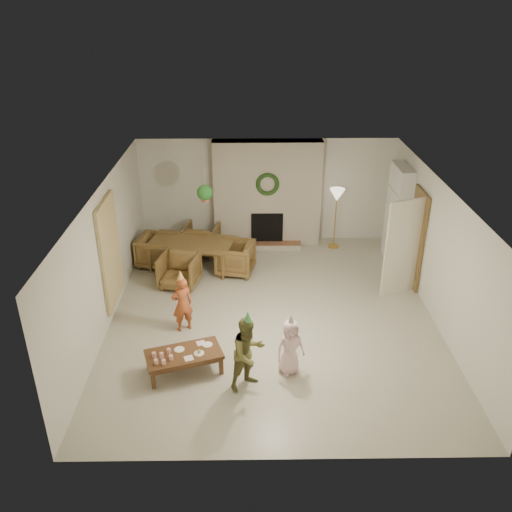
{
  "coord_description": "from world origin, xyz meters",
  "views": [
    {
      "loc": [
        -0.43,
        -8.61,
        5.52
      ],
      "look_at": [
        -0.3,
        0.4,
        1.05
      ],
      "focal_mm": 37.64,
      "sensor_mm": 36.0,
      "label": 1
    }
  ],
  "objects_px": {
    "dining_chair_left": "(157,251)",
    "child_plaid": "(248,353)",
    "dining_chair_right": "(235,258)",
    "dining_table": "(191,255)",
    "dining_chair_far": "(202,239)",
    "child_red": "(182,304)",
    "dining_chair_near": "(179,271)",
    "child_pink": "(290,347)",
    "coffee_table_top": "(184,354)"
  },
  "relations": [
    {
      "from": "dining_chair_left",
      "to": "coffee_table_top",
      "type": "bearing_deg",
      "value": -152.86
    },
    {
      "from": "dining_chair_right",
      "to": "child_plaid",
      "type": "height_order",
      "value": "child_plaid"
    },
    {
      "from": "dining_chair_near",
      "to": "coffee_table_top",
      "type": "xyz_separation_m",
      "value": [
        0.39,
        -2.82,
        -0.01
      ]
    },
    {
      "from": "coffee_table_top",
      "to": "child_pink",
      "type": "height_order",
      "value": "child_pink"
    },
    {
      "from": "coffee_table_top",
      "to": "dining_chair_far",
      "type": "bearing_deg",
      "value": 72.49
    },
    {
      "from": "dining_table",
      "to": "child_pink",
      "type": "distance_m",
      "value": 4.09
    },
    {
      "from": "dining_chair_far",
      "to": "child_red",
      "type": "xyz_separation_m",
      "value": [
        -0.09,
        -3.16,
        0.18
      ]
    },
    {
      "from": "dining_chair_left",
      "to": "child_red",
      "type": "xyz_separation_m",
      "value": [
        0.86,
        -2.56,
        0.18
      ]
    },
    {
      "from": "dining_chair_near",
      "to": "child_pink",
      "type": "distance_m",
      "value": 3.52
    },
    {
      "from": "dining_chair_left",
      "to": "child_red",
      "type": "height_order",
      "value": "child_red"
    },
    {
      "from": "dining_chair_far",
      "to": "child_pink",
      "type": "relative_size",
      "value": 0.81
    },
    {
      "from": "dining_chair_far",
      "to": "dining_chair_right",
      "type": "distance_m",
      "value": 1.27
    },
    {
      "from": "dining_chair_right",
      "to": "coffee_table_top",
      "type": "xyz_separation_m",
      "value": [
        -0.75,
        -3.38,
        -0.01
      ]
    },
    {
      "from": "dining_chair_far",
      "to": "dining_chair_left",
      "type": "distance_m",
      "value": 1.12
    },
    {
      "from": "dining_chair_left",
      "to": "coffee_table_top",
      "type": "distance_m",
      "value": 3.89
    },
    {
      "from": "dining_chair_far",
      "to": "dining_chair_left",
      "type": "height_order",
      "value": "same"
    },
    {
      "from": "dining_chair_near",
      "to": "dining_chair_right",
      "type": "xyz_separation_m",
      "value": [
        1.14,
        0.56,
        0.0
      ]
    },
    {
      "from": "dining_chair_far",
      "to": "child_red",
      "type": "relative_size",
      "value": 0.73
    },
    {
      "from": "child_red",
      "to": "dining_chair_left",
      "type": "bearing_deg",
      "value": -97.66
    },
    {
      "from": "dining_chair_near",
      "to": "dining_chair_far",
      "type": "bearing_deg",
      "value": 90.0
    },
    {
      "from": "dining_chair_right",
      "to": "child_pink",
      "type": "height_order",
      "value": "child_pink"
    },
    {
      "from": "dining_chair_far",
      "to": "coffee_table_top",
      "type": "distance_m",
      "value": 4.37
    },
    {
      "from": "dining_table",
      "to": "dining_chair_far",
      "type": "bearing_deg",
      "value": 90.0
    },
    {
      "from": "child_red",
      "to": "dining_chair_right",
      "type": "bearing_deg",
      "value": -138.43
    },
    {
      "from": "dining_chair_far",
      "to": "child_plaid",
      "type": "distance_m",
      "value": 4.85
    },
    {
      "from": "dining_table",
      "to": "dining_chair_left",
      "type": "height_order",
      "value": "dining_chair_left"
    },
    {
      "from": "dining_table",
      "to": "dining_chair_far",
      "type": "height_order",
      "value": "dining_chair_far"
    },
    {
      "from": "child_pink",
      "to": "dining_chair_near",
      "type": "bearing_deg",
      "value": 104.47
    },
    {
      "from": "dining_chair_near",
      "to": "dining_chair_far",
      "type": "relative_size",
      "value": 1.0
    },
    {
      "from": "coffee_table_top",
      "to": "dining_chair_near",
      "type": "bearing_deg",
      "value": 79.7
    },
    {
      "from": "child_plaid",
      "to": "dining_chair_right",
      "type": "bearing_deg",
      "value": 56.96
    },
    {
      "from": "dining_chair_right",
      "to": "child_red",
      "type": "relative_size",
      "value": 0.73
    },
    {
      "from": "coffee_table_top",
      "to": "child_pink",
      "type": "bearing_deg",
      "value": -18.89
    },
    {
      "from": "dining_chair_right",
      "to": "child_plaid",
      "type": "distance_m",
      "value": 3.75
    },
    {
      "from": "child_pink",
      "to": "dining_table",
      "type": "bearing_deg",
      "value": 96.1
    },
    {
      "from": "dining_chair_near",
      "to": "dining_chair_left",
      "type": "distance_m",
      "value": 1.12
    },
    {
      "from": "dining_chair_near",
      "to": "child_red",
      "type": "distance_m",
      "value": 1.64
    },
    {
      "from": "child_red",
      "to": "child_plaid",
      "type": "distance_m",
      "value": 1.95
    },
    {
      "from": "dining_chair_far",
      "to": "child_red",
      "type": "bearing_deg",
      "value": 100.67
    },
    {
      "from": "dining_table",
      "to": "dining_chair_right",
      "type": "relative_size",
      "value": 2.34
    },
    {
      "from": "dining_chair_far",
      "to": "child_red",
      "type": "distance_m",
      "value": 3.17
    },
    {
      "from": "coffee_table_top",
      "to": "dining_chair_left",
      "type": "bearing_deg",
      "value": 86.65
    },
    {
      "from": "dining_chair_right",
      "to": "child_plaid",
      "type": "relative_size",
      "value": 0.64
    },
    {
      "from": "dining_chair_left",
      "to": "child_red",
      "type": "bearing_deg",
      "value": -149.2
    },
    {
      "from": "coffee_table_top",
      "to": "child_plaid",
      "type": "bearing_deg",
      "value": -36.86
    },
    {
      "from": "dining_chair_far",
      "to": "child_red",
      "type": "height_order",
      "value": "child_red"
    },
    {
      "from": "child_red",
      "to": "coffee_table_top",
      "type": "bearing_deg",
      "value": 70.57
    },
    {
      "from": "child_red",
      "to": "dining_chair_far",
      "type": "bearing_deg",
      "value": -117.79
    },
    {
      "from": "dining_chair_left",
      "to": "child_plaid",
      "type": "relative_size",
      "value": 0.64
    },
    {
      "from": "dining_table",
      "to": "dining_chair_near",
      "type": "xyz_separation_m",
      "value": [
        -0.17,
        -0.78,
        0.03
      ]
    }
  ]
}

